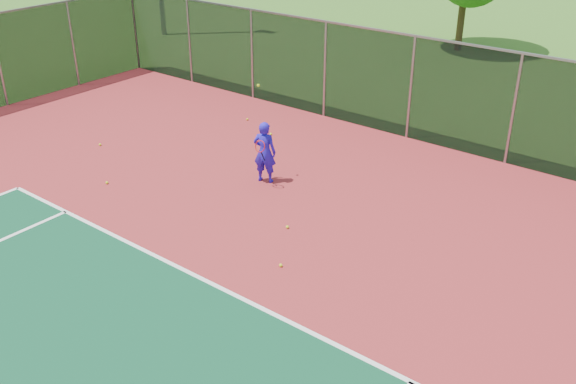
# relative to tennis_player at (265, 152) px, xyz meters

# --- Properties ---
(court_apron) EXTENTS (30.00, 20.00, 0.02)m
(court_apron) POSITION_rel_tennis_player_xyz_m (4.40, -5.12, -0.81)
(court_apron) COLOR maroon
(court_apron) RESTS_ON ground
(fence_back) EXTENTS (30.00, 0.06, 3.03)m
(fence_back) POSITION_rel_tennis_player_xyz_m (4.40, 4.88, 0.74)
(fence_back) COLOR black
(fence_back) RESTS_ON court_apron
(tennis_player) EXTENTS (0.68, 0.69, 2.49)m
(tennis_player) POSITION_rel_tennis_player_xyz_m (0.00, 0.00, 0.00)
(tennis_player) COLOR #2415CC
(tennis_player) RESTS_ON court_apron
(practice_ball_0) EXTENTS (0.07, 0.07, 0.07)m
(practice_ball_0) POSITION_rel_tennis_player_xyz_m (-3.25, 3.03, -0.77)
(practice_ball_0) COLOR #D3E61A
(practice_ball_0) RESTS_ON court_apron
(practice_ball_1) EXTENTS (0.07, 0.07, 0.07)m
(practice_ball_1) POSITION_rel_tennis_player_xyz_m (-5.23, -1.14, -0.77)
(practice_ball_1) COLOR #D3E61A
(practice_ball_1) RESTS_ON court_apron
(practice_ball_2) EXTENTS (0.07, 0.07, 0.07)m
(practice_ball_2) POSITION_rel_tennis_player_xyz_m (1.93, -1.55, -0.77)
(practice_ball_2) COLOR #D3E61A
(practice_ball_2) RESTS_ON court_apron
(practice_ball_3) EXTENTS (0.07, 0.07, 0.07)m
(practice_ball_3) POSITION_rel_tennis_player_xyz_m (-3.05, -2.59, -0.77)
(practice_ball_3) COLOR #D3E61A
(practice_ball_3) RESTS_ON court_apron
(practice_ball_4) EXTENTS (0.07, 0.07, 0.07)m
(practice_ball_4) POSITION_rel_tennis_player_xyz_m (-1.87, 2.52, -0.77)
(practice_ball_4) COLOR #D3E61A
(practice_ball_4) RESTS_ON court_apron
(practice_ball_6) EXTENTS (0.07, 0.07, 0.07)m
(practice_ball_6) POSITION_rel_tennis_player_xyz_m (2.77, -2.84, -0.77)
(practice_ball_6) COLOR #D3E61A
(practice_ball_6) RESTS_ON court_apron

